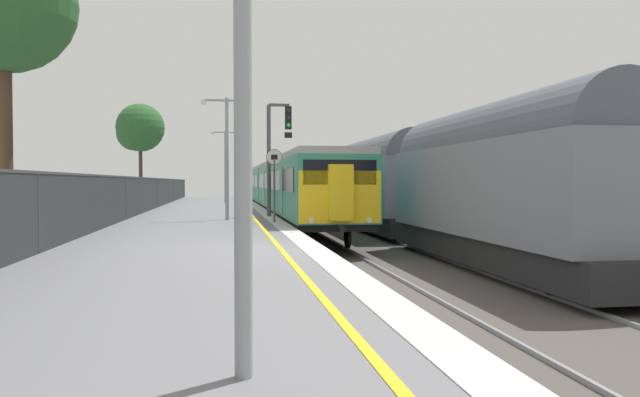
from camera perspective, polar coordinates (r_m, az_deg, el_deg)
The scene contains 11 objects.
ground at distance 14.38m, azimuth 8.38°, elevation -6.93°, with size 17.40×110.00×1.21m.
commuter_train_at_platform at distance 51.28m, azimuth -4.84°, elevation 1.28°, with size 2.83×64.17×3.81m.
freight_train_adjacent_track at distance 30.83m, azimuth 5.50°, elevation 1.65°, with size 2.60×39.48×4.68m.
signal_gantry at distance 26.79m, azimuth -4.19°, elevation 4.89°, with size 1.10×0.24×4.90m.
speed_limit_sign at distance 22.67m, azimuth -4.28°, elevation 2.12°, with size 0.59×0.08×2.72m.
platform_lamp_near at distance 4.92m, azimuth -7.22°, elevation 17.83°, with size 2.00×0.20×4.80m.
platform_lamp_mid at distance 24.62m, azimuth -8.65°, elevation 4.78°, with size 2.00×0.20×4.82m.
platform_lamp_far at distance 44.47m, azimuth -8.80°, elevation 3.56°, with size 2.00×0.20×5.15m.
platform_back_fence at distance 14.11m, azimuth -24.76°, elevation -1.02°, with size 0.07×99.00×1.74m.
background_tree_left at distance 50.54m, azimuth -16.51°, elevation 6.18°, with size 3.77×3.77×7.67m.
background_tree_centre at distance 21.60m, azimuth -27.07°, elevation 15.63°, with size 4.24×4.24×9.06m.
Camera 1 is at (-1.61, -13.57, 1.51)m, focal length 34.43 mm.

